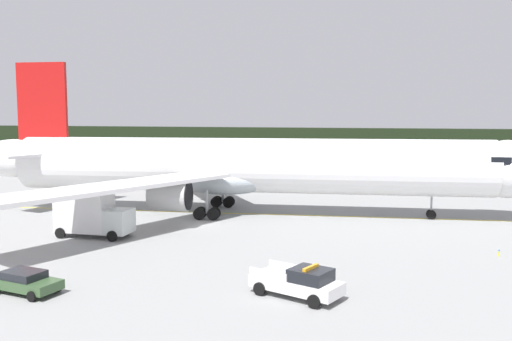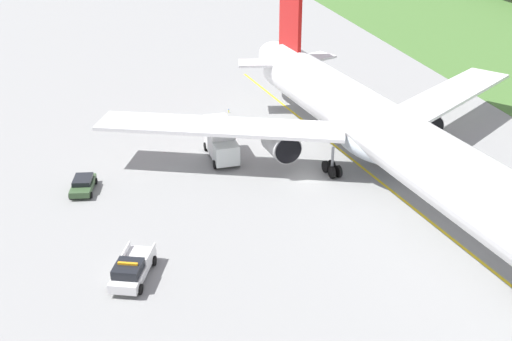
{
  "view_description": "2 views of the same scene",
  "coord_description": "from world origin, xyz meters",
  "px_view_note": "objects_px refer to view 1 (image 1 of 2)",
  "views": [
    {
      "loc": [
        19.85,
        -46.2,
        10.29
      ],
      "look_at": [
        3.73,
        6.17,
        4.66
      ],
      "focal_mm": 38.04,
      "sensor_mm": 36.0,
      "label": 1
    },
    {
      "loc": [
        52.1,
        -16.33,
        26.56
      ],
      "look_at": [
        7.16,
        -6.44,
        4.83
      ],
      "focal_mm": 43.74,
      "sensor_mm": 36.0,
      "label": 2
    }
  ],
  "objects_px": {
    "ops_pickup_truck": "(299,282)",
    "staff_car": "(25,281)",
    "airliner": "(242,166)",
    "catering_truck": "(91,214)"
  },
  "relations": [
    {
      "from": "ops_pickup_truck",
      "to": "catering_truck",
      "type": "xyz_separation_m",
      "value": [
        -20.19,
        9.88,
        1.07
      ]
    },
    {
      "from": "ops_pickup_truck",
      "to": "catering_truck",
      "type": "bearing_deg",
      "value": 153.92
    },
    {
      "from": "ops_pickup_truck",
      "to": "staff_car",
      "type": "bearing_deg",
      "value": -165.68
    },
    {
      "from": "airliner",
      "to": "staff_car",
      "type": "xyz_separation_m",
      "value": [
        -3.89,
        -27.78,
        -4.28
      ]
    },
    {
      "from": "ops_pickup_truck",
      "to": "catering_truck",
      "type": "relative_size",
      "value": 0.87
    },
    {
      "from": "staff_car",
      "to": "ops_pickup_truck",
      "type": "bearing_deg",
      "value": 14.32
    },
    {
      "from": "airliner",
      "to": "ops_pickup_truck",
      "type": "xyz_separation_m",
      "value": [
        11.46,
        -23.86,
        -4.08
      ]
    },
    {
      "from": "airliner",
      "to": "staff_car",
      "type": "distance_m",
      "value": 28.37
    },
    {
      "from": "ops_pickup_truck",
      "to": "staff_car",
      "type": "distance_m",
      "value": 15.84
    },
    {
      "from": "airliner",
      "to": "catering_truck",
      "type": "distance_m",
      "value": 16.75
    }
  ]
}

